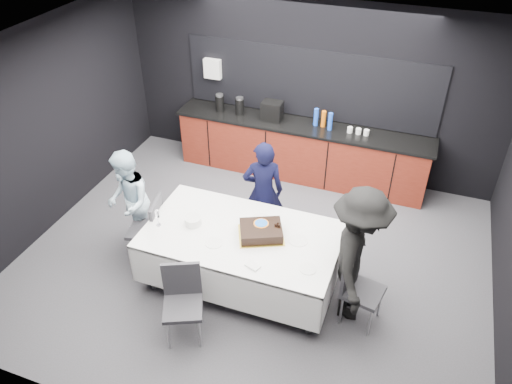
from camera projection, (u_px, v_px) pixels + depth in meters
ground at (253, 260)px, 6.67m from camera, size 6.00×6.00×0.00m
room_shell at (253, 138)px, 5.59m from camera, size 6.04×5.04×2.82m
kitchenette at (300, 146)px, 8.05m from camera, size 4.10×0.64×2.05m
party_table at (242, 242)px, 6.00m from camera, size 2.32×1.32×0.78m
cake_assembly at (261, 231)px, 5.85m from camera, size 0.65×0.61×0.17m
plate_stack at (193, 221)px, 6.03m from camera, size 0.20×0.20×0.10m
loose_plate_near at (214, 243)px, 5.77m from camera, size 0.21×0.21×0.01m
loose_plate_right_a at (298, 240)px, 5.81m from camera, size 0.22×0.22×0.01m
loose_plate_right_b at (308, 269)px, 5.43m from camera, size 0.19×0.19×0.01m
loose_plate_far at (261, 219)px, 6.14m from camera, size 0.22×0.22×0.01m
fork_pile at (253, 266)px, 5.45m from camera, size 0.19×0.15×0.03m
champagne_flute at (157, 215)px, 5.95m from camera, size 0.06×0.06×0.22m
chair_left at (151, 226)px, 6.42m from camera, size 0.50×0.50×0.92m
chair_right at (357, 284)px, 5.58m from camera, size 0.49×0.49×0.92m
chair_near at (183, 297)px, 5.43m from camera, size 0.56×0.56×0.92m
person_center at (263, 192)px, 6.66m from camera, size 0.64×0.53×1.50m
person_left at (128, 202)px, 6.51m from camera, size 0.85×0.89×1.46m
person_right at (358, 256)px, 5.48m from camera, size 0.77×1.18×1.73m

